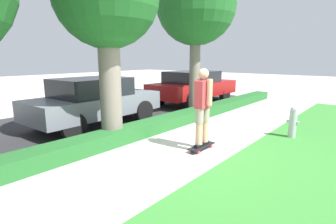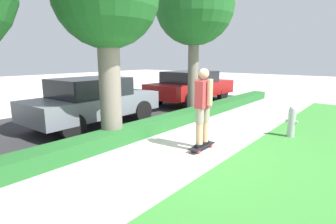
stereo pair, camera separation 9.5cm
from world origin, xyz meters
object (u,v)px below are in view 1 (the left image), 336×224
object	(u,v)px
parked_car_rear	(193,86)
fire_hydrant	(293,122)
skateboard	(202,146)
parked_car_middle	(95,100)
tree_far	(196,6)
skater_person	(203,105)

from	to	relation	value
parked_car_rear	fire_hydrant	bearing A→B (deg)	-117.27
skateboard	parked_car_middle	xyz separation A→B (m)	(-0.19, 3.82, 0.70)
tree_far	skater_person	bearing A→B (deg)	-143.00
parked_car_rear	skater_person	bearing A→B (deg)	-141.89
skater_person	parked_car_rear	distance (m)	6.45
skateboard	parked_car_rear	bearing A→B (deg)	36.24
parked_car_middle	skateboard	bearing A→B (deg)	-88.94
parked_car_rear	fire_hydrant	world-z (taller)	parked_car_rear
parked_car_middle	parked_car_rear	bearing A→B (deg)	-1.81
skateboard	fire_hydrant	xyz separation A→B (m)	(2.34, -1.31, 0.34)
skateboard	tree_far	distance (m)	5.38
skater_person	fire_hydrant	world-z (taller)	skater_person
skateboard	parked_car_rear	world-z (taller)	parked_car_rear
parked_car_middle	parked_car_rear	distance (m)	5.39
tree_far	parked_car_rear	distance (m)	3.99
skateboard	parked_car_middle	size ratio (longest dim) A/B	0.19
parked_car_middle	skater_person	bearing A→B (deg)	-88.94
skateboard	parked_car_middle	distance (m)	3.88
skateboard	parked_car_rear	size ratio (longest dim) A/B	0.17
skater_person	tree_far	world-z (taller)	tree_far
skateboard	skater_person	bearing A→B (deg)	180.00
parked_car_middle	fire_hydrant	xyz separation A→B (m)	(2.53, -5.13, -0.36)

